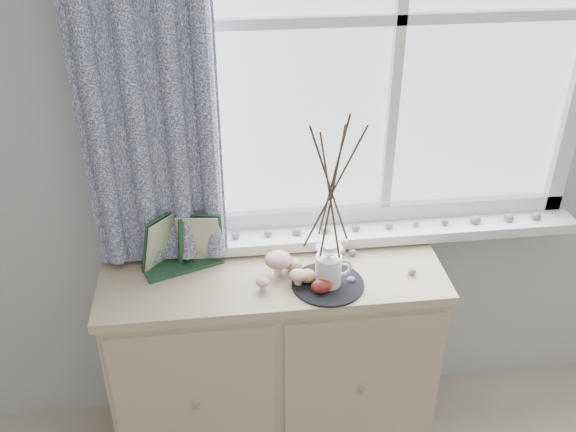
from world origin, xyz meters
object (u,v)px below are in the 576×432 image
at_px(sideboard, 274,361).
at_px(twig_pitcher, 332,186).
at_px(botanical_book, 180,245).
at_px(toadstool_cluster, 281,267).

bearing_deg(sideboard, twig_pitcher, -29.15).
distance_m(sideboard, botanical_book, 0.62).
height_order(sideboard, botanical_book, botanical_book).
xyz_separation_m(botanical_book, toadstool_cluster, (0.34, -0.08, -0.06)).
relative_size(toadstool_cluster, twig_pitcher, 0.27).
distance_m(botanical_book, twig_pitcher, 0.58).
bearing_deg(twig_pitcher, botanical_book, 156.01).
height_order(toadstool_cluster, twig_pitcher, twig_pitcher).
distance_m(toadstool_cluster, twig_pitcher, 0.37).
relative_size(botanical_book, twig_pitcher, 0.47).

